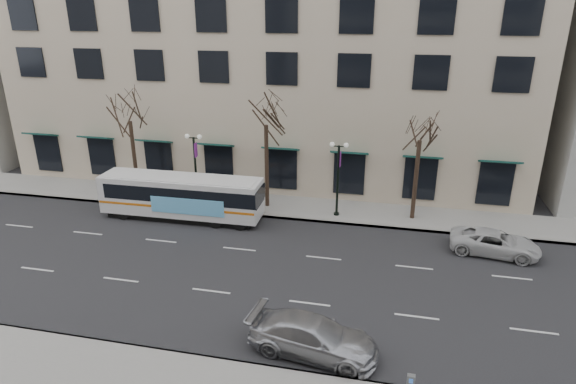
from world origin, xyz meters
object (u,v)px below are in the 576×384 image
(city_bus, at_px, (182,196))
(white_pickup, at_px, (495,243))
(lamp_post_right, at_px, (338,176))
(tree_far_left, at_px, (128,108))
(lamp_post_left, at_px, (196,166))
(tree_far_mid, at_px, (266,111))
(silver_car, at_px, (313,337))
(pay_station, at_px, (411,383))
(tree_far_right, at_px, (421,126))

(city_bus, xyz_separation_m, white_pickup, (19.53, -0.84, -0.92))
(lamp_post_right, relative_size, white_pickup, 1.06)
(tree_far_left, distance_m, white_pickup, 25.52)
(lamp_post_left, distance_m, lamp_post_right, 10.00)
(tree_far_mid, bearing_deg, tree_far_left, -180.00)
(tree_far_mid, height_order, lamp_post_right, tree_far_mid)
(lamp_post_right, distance_m, white_pickup, 10.28)
(lamp_post_left, height_order, silver_car, lamp_post_left)
(lamp_post_left, relative_size, silver_car, 0.97)
(tree_far_left, bearing_deg, lamp_post_left, -6.83)
(lamp_post_left, xyz_separation_m, white_pickup, (19.49, -3.24, -2.26))
(tree_far_left, distance_m, city_bus, 7.72)
(tree_far_mid, distance_m, pay_station, 20.07)
(tree_far_left, relative_size, city_bus, 0.77)
(tree_far_right, distance_m, lamp_post_left, 15.40)
(tree_far_mid, bearing_deg, lamp_post_left, -173.15)
(city_bus, height_order, white_pickup, city_bus)
(pay_station, bearing_deg, lamp_post_left, 134.46)
(tree_far_left, xyz_separation_m, white_pickup, (24.50, -3.84, -6.01))
(city_bus, height_order, pay_station, city_bus)
(lamp_post_right, xyz_separation_m, silver_car, (0.73, -13.93, -2.17))
(tree_far_left, xyz_separation_m, tree_far_mid, (10.00, 0.00, 0.21))
(tree_far_right, height_order, city_bus, tree_far_right)
(lamp_post_left, bearing_deg, pay_station, -47.90)
(lamp_post_left, height_order, pay_station, lamp_post_left)
(tree_far_left, height_order, tree_far_right, tree_far_left)
(tree_far_mid, height_order, lamp_post_left, tree_far_mid)
(tree_far_left, xyz_separation_m, pay_station, (19.53, -16.67, -5.64))
(lamp_post_left, distance_m, city_bus, 2.75)
(silver_car, height_order, white_pickup, silver_car)
(tree_far_mid, distance_m, city_bus, 7.90)
(city_bus, bearing_deg, tree_far_right, 10.77)
(city_bus, bearing_deg, tree_far_mid, 30.32)
(tree_far_mid, height_order, city_bus, tree_far_mid)
(lamp_post_left, distance_m, pay_station, 21.74)
(tree_far_mid, xyz_separation_m, white_pickup, (14.50, -3.84, -6.22))
(lamp_post_left, bearing_deg, silver_car, -52.40)
(tree_far_left, relative_size, lamp_post_left, 1.60)
(pay_station, bearing_deg, silver_car, 152.90)
(lamp_post_right, height_order, pay_station, lamp_post_right)
(lamp_post_left, bearing_deg, white_pickup, -9.45)
(tree_far_right, xyz_separation_m, white_pickup, (4.50, -3.84, -5.74))
(tree_far_right, relative_size, city_bus, 0.74)
(tree_far_mid, xyz_separation_m, lamp_post_right, (5.01, -0.60, -3.96))
(lamp_post_right, distance_m, city_bus, 10.41)
(lamp_post_right, bearing_deg, white_pickup, -18.86)
(city_bus, bearing_deg, lamp_post_left, 88.60)
(lamp_post_left, relative_size, pay_station, 4.13)
(tree_far_right, xyz_separation_m, pay_station, (-0.47, -16.67, -5.36))
(tree_far_left, xyz_separation_m, city_bus, (4.97, -3.00, -5.09))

